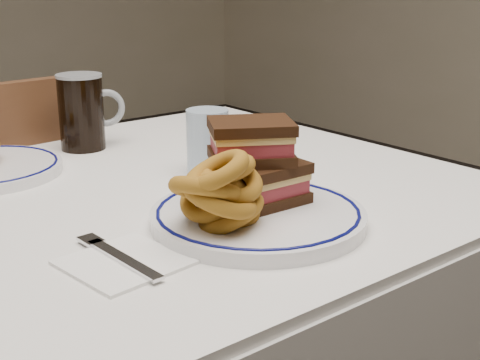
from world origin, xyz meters
TOP-DOWN VIEW (x-y plane):
  - dining_table at (0.00, 0.00)m, footprint 1.27×0.87m
  - main_plate at (0.18, -0.22)m, footprint 0.28×0.28m
  - reuben_sandwich at (0.20, -0.19)m, footprint 0.14×0.13m
  - onion_rings_main at (0.11, -0.23)m, footprint 0.14×0.12m
  - ketchup_ramekin at (0.16, -0.15)m, footprint 0.06×0.06m
  - beer_mug at (0.18, 0.28)m, footprint 0.12×0.08m
  - water_glass at (0.26, 0.00)m, footprint 0.07×0.07m
  - napkin_fork at (-0.02, -0.22)m, footprint 0.13×0.16m

SIDE VIEW (x-z plane):
  - dining_table at x=0.00m, z-range 0.27..1.02m
  - napkin_fork at x=-0.02m, z-range 0.75..0.76m
  - main_plate at x=0.18m, z-range 0.75..0.77m
  - ketchup_ramekin at x=0.16m, z-range 0.77..0.80m
  - water_glass at x=0.26m, z-range 0.75..0.86m
  - onion_rings_main at x=0.11m, z-range 0.74..0.88m
  - beer_mug at x=0.18m, z-range 0.75..0.89m
  - reuben_sandwich at x=0.20m, z-range 0.77..0.88m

